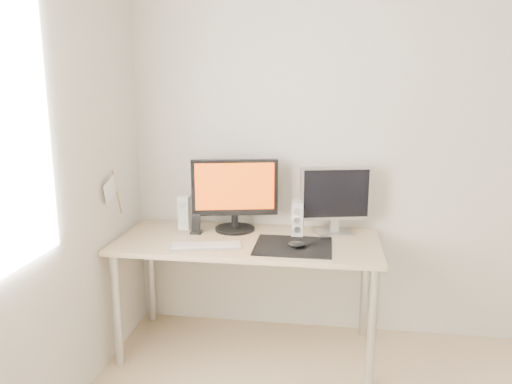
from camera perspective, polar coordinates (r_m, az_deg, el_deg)
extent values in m
plane|color=beige|center=(3.31, 16.22, 4.63)|extent=(3.50, 0.00, 3.50)
cube|color=black|center=(2.95, 4.27, -6.18)|extent=(0.45, 0.40, 0.00)
ellipsoid|color=black|center=(2.91, 4.63, -6.01)|extent=(0.10, 0.06, 0.04)
cube|color=#D1B587|center=(3.07, -0.97, -5.70)|extent=(1.60, 0.70, 0.03)
cylinder|color=silver|center=(3.15, -15.60, -12.84)|extent=(0.05, 0.05, 0.70)
cylinder|color=silver|center=(2.92, 13.07, -14.81)|extent=(0.05, 0.05, 0.70)
cylinder|color=silver|center=(3.64, -11.91, -9.11)|extent=(0.05, 0.05, 0.70)
cylinder|color=silver|center=(3.45, 12.31, -10.42)|extent=(0.05, 0.05, 0.70)
cylinder|color=black|center=(3.26, -2.43, -4.22)|extent=(0.31, 0.31, 0.02)
cylinder|color=black|center=(3.24, -2.44, -3.07)|extent=(0.06, 0.06, 0.12)
cube|color=black|center=(3.18, -2.45, 0.54)|extent=(0.55, 0.16, 0.36)
cube|color=#FF5D0D|center=(3.15, -2.43, 0.62)|extent=(0.49, 0.11, 0.30)
cube|color=silver|center=(3.22, 8.92, -4.60)|extent=(0.25, 0.21, 0.01)
cube|color=#BDBDC0|center=(3.20, 8.96, -3.61)|extent=(0.06, 0.05, 0.10)
cube|color=#BCBCBE|center=(3.15, 9.08, -0.11)|extent=(0.45, 0.14, 0.34)
cube|color=black|center=(3.13, 9.18, -0.20)|extent=(0.40, 0.10, 0.30)
cube|color=silver|center=(3.29, -8.16, -2.33)|extent=(0.07, 0.08, 0.22)
cylinder|color=silver|center=(3.27, -8.33, -3.54)|extent=(0.04, 0.01, 0.04)
cylinder|color=silver|center=(3.25, -8.36, -2.52)|extent=(0.04, 0.01, 0.04)
cylinder|color=#AEAFB1|center=(3.23, -8.40, -1.49)|extent=(0.04, 0.01, 0.04)
cube|color=white|center=(3.12, 4.78, -3.03)|extent=(0.07, 0.08, 0.22)
cylinder|color=#AFAFB1|center=(3.10, 4.71, -4.31)|extent=(0.04, 0.01, 0.04)
cylinder|color=silver|center=(3.08, 4.73, -3.24)|extent=(0.04, 0.01, 0.04)
cylinder|color=silver|center=(3.07, 4.75, -2.16)|extent=(0.04, 0.01, 0.04)
cube|color=#ADADAF|center=(2.95, -5.70, -6.16)|extent=(0.44, 0.21, 0.01)
cube|color=white|center=(2.94, -5.70, -6.01)|extent=(0.41, 0.20, 0.01)
cube|color=black|center=(3.20, -6.84, -4.60)|extent=(0.07, 0.06, 0.02)
cube|color=black|center=(3.18, -6.87, -3.51)|extent=(0.06, 0.03, 0.11)
cylinder|color=#A57F54|center=(3.14, -15.61, 0.00)|extent=(0.01, 0.10, 0.29)
cube|color=white|center=(3.05, -16.30, 0.38)|extent=(0.00, 0.19, 0.15)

